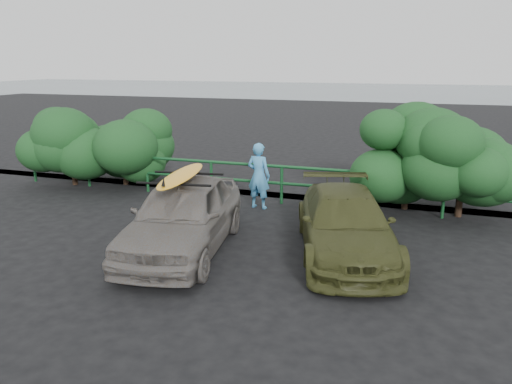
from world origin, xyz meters
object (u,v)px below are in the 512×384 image
guardrail (246,182)px  olive_vehicle (345,224)px  sedan (183,215)px  surfboard (181,175)px  man (259,176)px

guardrail → olive_vehicle: bearing=-44.0°
sedan → surfboard: bearing=-98.6°
sedan → surfboard: 0.81m
guardrail → man: (0.55, -0.55, 0.32)m
surfboard → guardrail: bearing=82.3°
sedan → man: man is taller
sedan → olive_vehicle: 3.17m
surfboard → man: bearing=73.0°
guardrail → man: bearing=-45.1°
guardrail → man: man is taller
guardrail → sedan: sedan is taller
guardrail → sedan: (0.06, -3.84, 0.20)m
man → guardrail: bearing=-35.4°
sedan → olive_vehicle: sedan is taller
sedan → olive_vehicle: size_ratio=1.01×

